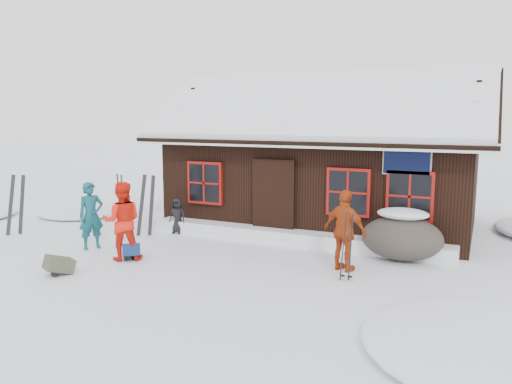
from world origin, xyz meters
TOP-DOWN VIEW (x-y plane):
  - ground at (0.00, 0.00)m, footprint 120.00×120.00m
  - mountain_hut at (1.50, 4.98)m, footprint 8.90×6.09m
  - snow_drift at (1.50, 2.25)m, footprint 7.60×0.60m
  - snow_mounds at (1.65, 1.86)m, footprint 20.60×13.20m
  - skier_teal at (-2.69, -0.15)m, footprint 0.62×0.69m
  - skier_orange_left at (-1.42, -0.57)m, footprint 1.06×1.02m
  - skier_orange_right at (3.20, 0.68)m, footprint 1.06×0.71m
  - skier_crouched at (-1.71, 2.02)m, footprint 0.48×0.33m
  - boulder at (4.14, 1.98)m, footprint 1.75×1.32m
  - ski_pair_left at (-5.50, 0.11)m, footprint 0.50×0.36m
  - ski_pair_mid at (-3.32, 1.66)m, footprint 0.38×0.27m
  - ski_pair_right at (-2.29, 1.44)m, footprint 0.56×0.22m
  - ski_poles at (3.39, 0.11)m, footprint 0.24×0.12m
  - backpack_blue at (-1.27, -0.48)m, footprint 0.60×0.62m
  - backpack_olive at (-1.89, -1.94)m, footprint 0.57×0.63m

SIDE VIEW (x-z plane):
  - ground at x=0.00m, z-range 0.00..0.00m
  - snow_mounds at x=1.65m, z-range -0.24..0.24m
  - backpack_blue at x=-1.27m, z-range 0.00..0.27m
  - backpack_olive at x=-1.89m, z-range 0.00..0.28m
  - snow_drift at x=1.50m, z-range 0.00..0.35m
  - skier_crouched at x=-1.71m, z-range 0.00..0.95m
  - boulder at x=4.14m, z-range 0.01..1.03m
  - ski_poles at x=3.39m, z-range -0.04..1.32m
  - ski_pair_mid at x=-3.32m, z-range -0.05..1.55m
  - ski_pair_left at x=-5.50m, z-range -0.05..1.61m
  - ski_pair_right at x=-2.29m, z-range -0.05..1.62m
  - skier_teal at x=-2.69m, z-range 0.00..1.59m
  - skier_orange_right at x=3.20m, z-range 0.00..1.67m
  - skier_orange_left at x=-1.42m, z-range 0.00..1.73m
  - mountain_hut at x=1.50m, z-range -0.63..3.79m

